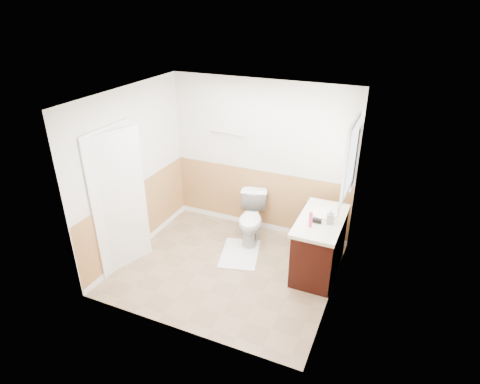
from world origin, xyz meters
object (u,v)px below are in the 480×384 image
at_px(toilet, 251,219).
at_px(bath_mat, 240,254).
at_px(soap_dispenser, 330,217).
at_px(lotion_bottle, 311,219).
at_px(vanity_cabinet, 319,247).

xyz_separation_m(toilet, bath_mat, (-0.00, -0.46, -0.37)).
bearing_deg(toilet, soap_dispenser, -33.16).
xyz_separation_m(toilet, lotion_bottle, (1.08, -0.63, 0.58)).
height_order(bath_mat, lotion_bottle, lotion_bottle).
height_order(toilet, bath_mat, toilet).
relative_size(toilet, soap_dispenser, 3.82).
distance_m(toilet, soap_dispenser, 1.48).
relative_size(toilet, vanity_cabinet, 0.70).
distance_m(toilet, lotion_bottle, 1.38).
xyz_separation_m(toilet, vanity_cabinet, (1.18, -0.37, 0.02)).
distance_m(lotion_bottle, soap_dispenser, 0.29).
xyz_separation_m(bath_mat, soap_dispenser, (1.30, 0.03, 0.94)).
xyz_separation_m(vanity_cabinet, lotion_bottle, (-0.10, -0.27, 0.56)).
distance_m(bath_mat, vanity_cabinet, 1.25).
relative_size(lotion_bottle, soap_dispenser, 1.10).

